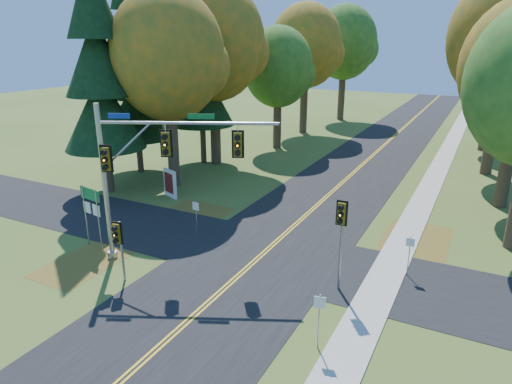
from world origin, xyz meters
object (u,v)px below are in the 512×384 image
at_px(traffic_mast, 146,163).
at_px(east_signal_pole, 341,223).
at_px(route_sign_cluster, 91,205).
at_px(info_kiosk, 170,183).

distance_m(traffic_mast, east_signal_pole, 9.53).
height_order(route_sign_cluster, info_kiosk, route_sign_cluster).
bearing_deg(east_signal_pole, traffic_mast, -173.72).
distance_m(route_sign_cluster, info_kiosk, 8.75).
relative_size(east_signal_pole, route_sign_cluster, 1.26).
relative_size(traffic_mast, info_kiosk, 4.00).
relative_size(route_sign_cluster, info_kiosk, 1.72).
bearing_deg(traffic_mast, east_signal_pole, -16.91).
relative_size(east_signal_pole, info_kiosk, 2.16).
height_order(east_signal_pole, route_sign_cluster, east_signal_pole).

